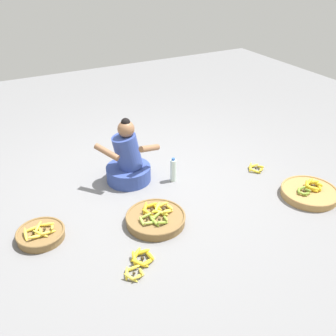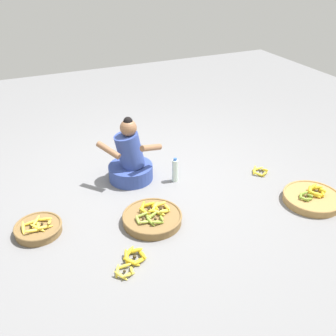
{
  "view_description": "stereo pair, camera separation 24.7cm",
  "coord_description": "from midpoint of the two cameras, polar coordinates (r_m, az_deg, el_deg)",
  "views": [
    {
      "loc": [
        -1.68,
        -3.36,
        2.45
      ],
      "look_at": [
        0.0,
        -0.2,
        0.35
      ],
      "focal_mm": 41.44,
      "sensor_mm": 36.0,
      "label": 1
    },
    {
      "loc": [
        -1.46,
        -3.47,
        2.45
      ],
      "look_at": [
        0.0,
        -0.2,
        0.35
      ],
      "focal_mm": 41.44,
      "sensor_mm": 36.0,
      "label": 2
    }
  ],
  "objects": [
    {
      "name": "ground_plane",
      "position": [
        4.49,
        0.53,
        -2.71
      ],
      "size": [
        10.0,
        10.0,
        0.0
      ],
      "primitive_type": "plane",
      "color": "slate"
    },
    {
      "name": "water_bottle",
      "position": [
        4.52,
        2.6,
        -0.37
      ],
      "size": [
        0.07,
        0.07,
        0.3
      ],
      "color": "silver",
      "rests_on": "ground"
    },
    {
      "name": "loose_bananas_back_right",
      "position": [
        3.49,
        -3.36,
        -13.47
      ],
      "size": [
        0.35,
        0.35,
        0.09
      ],
      "color": "yellow",
      "rests_on": "ground"
    },
    {
      "name": "banana_basket_front_left",
      "position": [
        4.53,
        21.92,
        -4.12
      ],
      "size": [
        0.62,
        0.62,
        0.16
      ],
      "color": "#A87F47",
      "rests_on": "ground"
    },
    {
      "name": "loose_bananas_front_right",
      "position": [
        4.88,
        14.82,
        -0.49
      ],
      "size": [
        0.22,
        0.22,
        0.09
      ],
      "color": "yellow",
      "rests_on": "ground"
    },
    {
      "name": "banana_basket_front_center",
      "position": [
        3.91,
        -0.5,
        -7.36
      ],
      "size": [
        0.6,
        0.6,
        0.16
      ],
      "color": "brown",
      "rests_on": "ground"
    },
    {
      "name": "banana_basket_back_center",
      "position": [
        3.95,
        -16.84,
        -8.52
      ],
      "size": [
        0.46,
        0.46,
        0.16
      ],
      "color": "brown",
      "rests_on": "ground"
    },
    {
      "name": "vendor_woman_front",
      "position": [
        4.51,
        -4.03,
        1.13
      ],
      "size": [
        0.72,
        0.54,
        0.79
      ],
      "color": "#334793",
      "rests_on": "ground"
    }
  ]
}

